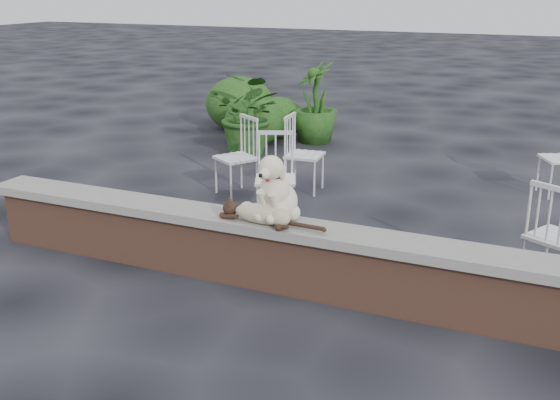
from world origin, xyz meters
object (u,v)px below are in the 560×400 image
at_px(chair_a, 275,178).
at_px(potted_plant_a, 250,114).
at_px(chair_b, 236,157).
at_px(cat, 263,213).
at_px(chair_e, 305,154).
at_px(chair_c, 558,236).
at_px(dog, 279,186).
at_px(potted_plant_b, 315,102).

relative_size(chair_a, potted_plant_a, 0.77).
xyz_separation_m(chair_b, potted_plant_a, (-0.70, 1.80, 0.14)).
distance_m(cat, potted_plant_a, 4.51).
xyz_separation_m(chair_e, chair_c, (2.90, -1.67, 0.00)).
relative_size(chair_b, chair_c, 1.00).
height_order(chair_b, chair_a, same).
bearing_deg(dog, chair_c, 29.10).
height_order(chair_b, chair_c, same).
bearing_deg(chair_a, potted_plant_a, 98.85).
bearing_deg(chair_c, cat, 52.19).
relative_size(cat, chair_b, 1.17).
xyz_separation_m(cat, chair_a, (-0.59, 1.56, -0.20)).
bearing_deg(chair_b, potted_plant_a, 143.20).
height_order(chair_e, potted_plant_b, potted_plant_b).
xyz_separation_m(cat, potted_plant_a, (-2.08, 4.00, -0.06)).
xyz_separation_m(dog, potted_plant_b, (-1.57, 4.98, -0.23)).
height_order(chair_b, potted_plant_b, potted_plant_b).
bearing_deg(chair_e, chair_a, -179.37).
distance_m(dog, chair_a, 1.61).
distance_m(dog, chair_c, 2.33).
height_order(chair_a, potted_plant_b, potted_plant_b).
bearing_deg(potted_plant_a, potted_plant_b, 62.29).
bearing_deg(dog, chair_a, 123.26).
bearing_deg(chair_b, chair_a, -6.40).
relative_size(dog, chair_b, 0.62).
distance_m(chair_e, potted_plant_b, 2.62).
bearing_deg(chair_a, chair_e, 72.15).
bearing_deg(dog, potted_plant_b, 115.41).
height_order(chair_a, potted_plant_a, potted_plant_a).
xyz_separation_m(cat, potted_plant_b, (-1.49, 5.13, -0.03)).
bearing_deg(chair_b, chair_c, 13.42).
bearing_deg(chair_e, chair_b, 118.33).
height_order(chair_c, potted_plant_a, potted_plant_a).
bearing_deg(chair_e, chair_c, -124.09).
height_order(chair_c, potted_plant_b, potted_plant_b).
bearing_deg(potted_plant_a, dog, -60.64).
bearing_deg(cat, chair_b, 130.22).
xyz_separation_m(dog, chair_c, (2.14, 0.83, -0.40)).
bearing_deg(potted_plant_b, chair_b, -88.02).
xyz_separation_m(potted_plant_a, potted_plant_b, (0.60, 1.14, 0.03)).
xyz_separation_m(chair_c, potted_plant_a, (-4.31, 3.02, 0.14)).
bearing_deg(potted_plant_b, potted_plant_a, -117.71).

